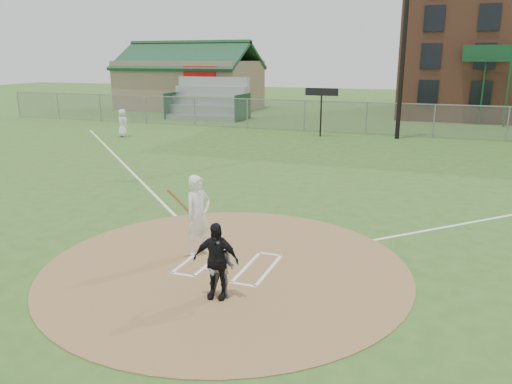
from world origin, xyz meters
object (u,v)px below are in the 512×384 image
(umpire, at_px, (216,260))
(ondeck_player, at_px, (123,123))
(catcher, at_px, (220,268))
(home_plate, at_px, (216,266))
(batter_at_plate, at_px, (198,215))

(umpire, height_order, ondeck_player, ondeck_player)
(catcher, distance_m, umpire, 0.18)
(home_plate, height_order, catcher, catcher)
(home_plate, xyz_separation_m, catcher, (0.72, -1.33, 0.61))
(ondeck_player, relative_size, batter_at_plate, 0.85)
(umpire, relative_size, batter_at_plate, 0.80)
(home_plate, relative_size, ondeck_player, 0.29)
(ondeck_player, xyz_separation_m, batter_at_plate, (12.86, -15.42, 0.17))
(home_plate, bearing_deg, ondeck_player, 130.31)
(home_plate, relative_size, batter_at_plate, 0.24)
(catcher, xyz_separation_m, umpire, (-0.08, -0.03, 0.16))
(umpire, xyz_separation_m, ondeck_player, (-14.22, 17.37, 0.03))
(home_plate, distance_m, umpire, 1.69)
(home_plate, distance_m, ondeck_player, 21.00)
(umpire, distance_m, batter_at_plate, 2.39)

